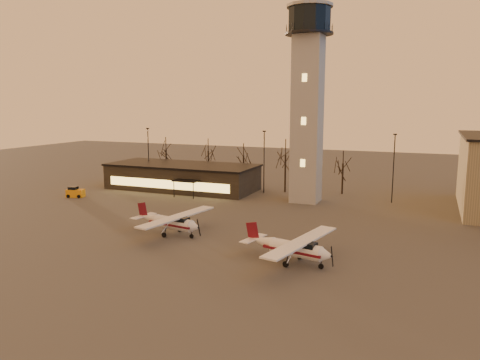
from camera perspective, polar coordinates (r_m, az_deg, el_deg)
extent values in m
plane|color=#403E3B|center=(43.14, -2.27, -10.25)|extent=(220.00, 220.00, 0.00)
cube|color=#A19E99|center=(69.09, 8.19, 7.19)|extent=(4.00, 4.00, 24.00)
cylinder|color=black|center=(69.73, 8.43, 17.22)|extent=(6.80, 6.80, 0.30)
cylinder|color=black|center=(70.01, 8.46, 18.72)|extent=(6.00, 6.00, 3.40)
cylinder|color=#A19E99|center=(70.35, 8.50, 20.24)|extent=(6.60, 6.60, 0.40)
cube|color=black|center=(80.18, -7.03, 0.31)|extent=(25.00, 10.00, 4.00)
cube|color=black|center=(79.87, -7.06, 1.84)|extent=(25.40, 10.40, 0.30)
cube|color=#E5B450|center=(75.97, -8.88, -0.53)|extent=(22.00, 0.08, 1.40)
cube|color=black|center=(72.98, -6.61, -0.09)|extent=(4.00, 2.00, 0.20)
cylinder|color=black|center=(85.62, -11.09, 2.81)|extent=(0.16, 0.16, 10.00)
cube|color=black|center=(85.21, -11.19, 6.18)|extent=(0.50, 0.25, 0.18)
cylinder|color=black|center=(75.79, 2.94, 2.14)|extent=(0.16, 0.16, 10.00)
cube|color=black|center=(75.33, 2.98, 5.96)|extent=(0.50, 0.25, 0.18)
cylinder|color=black|center=(71.71, 18.19, 1.28)|extent=(0.16, 0.16, 10.00)
cube|color=black|center=(71.22, 18.39, 5.30)|extent=(0.50, 0.25, 0.18)
cylinder|color=black|center=(90.90, -8.97, 1.88)|extent=(0.28, 0.28, 5.74)
cylinder|color=black|center=(83.78, 0.43, 1.20)|extent=(0.28, 0.28, 5.25)
cylinder|color=black|center=(77.01, 5.53, 0.78)|extent=(0.28, 0.28, 6.16)
cylinder|color=black|center=(76.97, 12.39, 0.16)|extent=(0.28, 0.28, 4.97)
cylinder|color=black|center=(88.81, -3.88, 1.76)|extent=(0.28, 0.28, 5.60)
cylinder|color=white|center=(43.19, 6.87, -8.41)|extent=(5.13, 2.40, 1.40)
cone|color=white|center=(42.00, 10.42, -9.01)|extent=(1.23, 1.51, 1.33)
cone|color=white|center=(44.87, 2.69, -7.45)|extent=(2.77, 1.70, 1.18)
cube|color=black|center=(42.59, 8.17, -8.01)|extent=(1.81, 1.44, 0.75)
cube|color=#5F0D19|center=(43.30, 6.61, -8.43)|extent=(5.98, 2.62, 0.24)
cube|color=white|center=(42.71, 7.53, -7.45)|extent=(4.04, 11.91, 0.15)
cube|color=white|center=(45.33, 1.65, -7.13)|extent=(1.69, 3.67, 0.09)
cube|color=#5F0D19|center=(45.18, 1.54, -6.19)|extent=(1.48, 0.40, 1.82)
cylinder|color=silver|center=(52.46, -8.06, -5.26)|extent=(5.04, 2.18, 1.38)
cone|color=silver|center=(50.71, -5.57, -5.72)|extent=(1.16, 1.46, 1.32)
cone|color=silver|center=(54.76, -10.96, -4.55)|extent=(2.71, 1.58, 1.17)
cube|color=black|center=(51.68, -7.17, -4.92)|extent=(1.76, 1.37, 0.74)
cube|color=#530B17|center=(52.61, -8.24, -5.28)|extent=(5.88, 2.37, 0.23)
cube|color=silver|center=(51.93, -7.63, -4.46)|extent=(3.53, 11.77, 0.15)
cube|color=silver|center=(55.37, -11.69, -4.30)|extent=(1.53, 3.61, 0.08)
cube|color=#530B17|center=(55.28, -11.79, -3.54)|extent=(1.47, 0.33, 1.80)
cube|color=orange|center=(77.31, -19.41, -1.53)|extent=(2.89, 2.04, 1.22)
cube|color=black|center=(77.34, -19.67, -1.02)|extent=(1.50, 1.50, 0.70)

